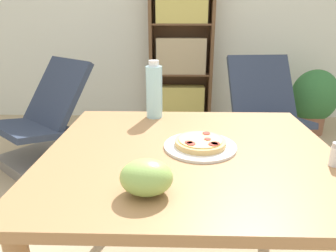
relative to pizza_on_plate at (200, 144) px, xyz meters
name	(u,v)px	position (x,y,z in m)	size (l,w,h in m)	color
wall_back	(171,9)	(-0.15, 2.72, 0.52)	(8.00, 0.05, 2.60)	silver
dining_table	(190,176)	(-0.04, -0.02, -0.12)	(1.04, 0.92, 0.77)	#A37549
pizza_on_plate	(200,144)	(0.00, 0.00, 0.00)	(0.27, 0.27, 0.04)	white
grape_bunch	(147,177)	(-0.17, -0.31, 0.04)	(0.14, 0.11, 0.10)	#93BC5B
drink_bottle	(154,91)	(-0.19, 0.36, 0.11)	(0.08, 0.08, 0.27)	#A3DBEA
salt_shaker	(336,155)	(0.42, -0.13, 0.02)	(0.03, 0.03, 0.08)	white
lounge_chair_near	(44,133)	(-1.22, 1.34, -0.49)	(0.88, 0.96, 0.88)	slate
lounge_chair_far	(264,125)	(0.72, 1.58, -0.49)	(0.65, 0.81, 0.88)	slate
bookshelf	(181,54)	(-0.03, 2.55, 0.03)	(0.73, 0.27, 1.72)	brown
potted_plant_floor	(314,100)	(1.40, 2.16, -0.40)	(0.50, 0.42, 0.70)	#8E5B42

